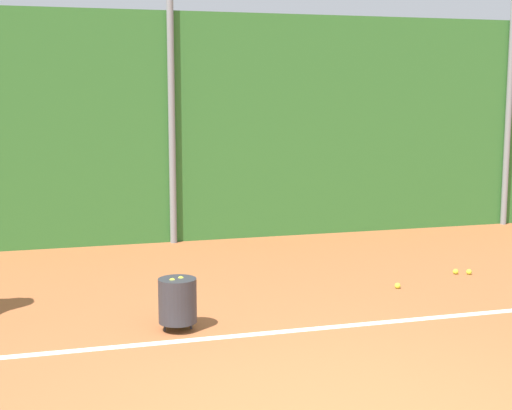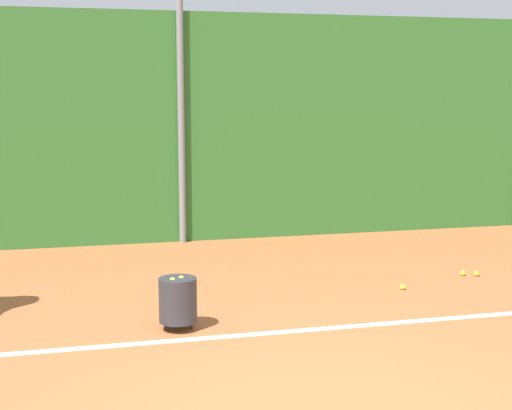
{
  "view_description": "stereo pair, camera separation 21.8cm",
  "coord_description": "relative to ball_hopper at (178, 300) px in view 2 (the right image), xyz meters",
  "views": [
    {
      "loc": [
        -1.89,
        -4.38,
        2.24
      ],
      "look_at": [
        0.02,
        2.2,
        1.2
      ],
      "focal_mm": 53.06,
      "sensor_mm": 36.0,
      "label": 1
    },
    {
      "loc": [
        -1.68,
        -4.44,
        2.24
      ],
      "look_at": [
        0.02,
        2.2,
        1.2
      ],
      "focal_mm": 53.06,
      "sensor_mm": 36.0,
      "label": 2
    }
  ],
  "objects": [
    {
      "name": "ball_hopper",
      "position": [
        0.0,
        0.0,
        0.0
      ],
      "size": [
        0.36,
        0.36,
        0.51
      ],
      "color": "#2D2D33",
      "rests_on": "ground_plane"
    },
    {
      "name": "tennis_ball_4",
      "position": [
        3.83,
        1.16,
        -0.26
      ],
      "size": [
        0.07,
        0.07,
        0.07
      ],
      "primitive_type": "sphere",
      "color": "#CCDB33",
      "rests_on": "ground_plane"
    },
    {
      "name": "court_baseline_paint",
      "position": [
        0.69,
        -0.32,
        -0.29
      ],
      "size": [
        14.27,
        0.1,
        0.01
      ],
      "primitive_type": "cube",
      "color": "white",
      "rests_on": "ground_plane"
    },
    {
      "name": "tennis_ball_1",
      "position": [
        2.69,
        0.8,
        -0.26
      ],
      "size": [
        0.07,
        0.07,
        0.07
      ],
      "primitive_type": "sphere",
      "color": "#CCDB33",
      "rests_on": "ground_plane"
    },
    {
      "name": "fence_post_center",
      "position": [
        0.69,
        4.13,
        1.54
      ],
      "size": [
        0.1,
        0.1,
        3.66
      ],
      "primitive_type": "cylinder",
      "color": "gray",
      "rests_on": "ground_plane"
    },
    {
      "name": "ground_plane",
      "position": [
        0.69,
        -0.44,
        -0.29
      ],
      "size": [
        30.05,
        30.05,
        0.0
      ],
      "primitive_type": "plane",
      "color": "#A85B33"
    },
    {
      "name": "tennis_ball_6",
      "position": [
        3.68,
        1.22,
        -0.26
      ],
      "size": [
        0.07,
        0.07,
        0.07
      ],
      "primitive_type": "sphere",
      "color": "#CCDB33",
      "rests_on": "ground_plane"
    },
    {
      "name": "hedge_fence_backdrop",
      "position": [
        0.69,
        4.3,
        1.4
      ],
      "size": [
        19.53,
        0.25,
        3.37
      ],
      "primitive_type": "cube",
      "color": "#33702D",
      "rests_on": "ground_plane"
    }
  ]
}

